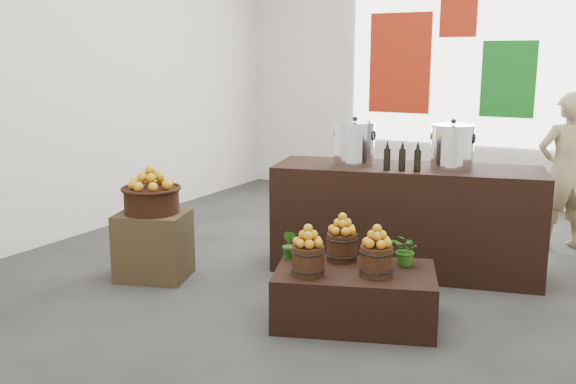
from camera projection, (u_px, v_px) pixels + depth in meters
The scene contains 23 objects.
ground at pixel (332, 265), 6.25m from camera, with size 7.00×7.00×0.00m, color #3B3C39.
back_wall at pixel (443, 56), 8.83m from camera, with size 6.00×0.04×4.00m, color silver.
back_opening at pixel (464, 56), 8.67m from camera, with size 3.20×0.02×2.40m, color white.
deco_red_left at pixel (400, 63), 9.11m from camera, with size 0.90×0.04×1.40m, color #9C200C.
deco_green_right at pixel (508, 79), 8.44m from camera, with size 0.70×0.04×1.00m, color #0F6618.
deco_red_upper at pixel (458, 18), 8.61m from camera, with size 0.50×0.04×0.50m, color #9C200C.
crate at pixel (154, 245), 5.83m from camera, with size 0.61×0.50×0.61m, color #4F3B24.
wicker_basket at pixel (152, 201), 5.75m from camera, with size 0.49×0.49×0.22m, color black.
apples_in_basket at pixel (151, 177), 5.70m from camera, with size 0.38×0.38×0.20m, color #AB2405, non-canonical shape.
display_table at pixel (355, 296), 4.87m from camera, with size 1.19×0.73×0.41m, color black.
apple_bucket_front_left at pixel (308, 261), 4.70m from camera, with size 0.24×0.24×0.22m, color #3D1E10.
apples_in_bucket_front_left at pixel (308, 236), 4.66m from camera, with size 0.18×0.18×0.16m, color #AB2405, non-canonical shape.
apple_bucket_front_right at pixel (376, 261), 4.69m from camera, with size 0.24×0.24×0.22m, color #3D1E10.
apples_in_bucket_front_right at pixel (377, 236), 4.65m from camera, with size 0.18×0.18×0.16m, color #AB2405, non-canonical shape.
apple_bucket_rear at pixel (342, 247), 5.03m from camera, with size 0.24×0.24×0.22m, color #3D1E10.
apples_in_bucket_rear at pixel (342, 223), 5.00m from camera, with size 0.18×0.18×0.16m, color #AB2405, non-canonical shape.
herb_garnish_right at pixel (406, 250), 4.91m from camera, with size 0.22×0.19×0.25m, color #255F14.
herb_garnish_left at pixel (290, 245), 5.06m from camera, with size 0.13×0.11×0.24m, color #255F14.
counter at pixel (406, 219), 6.00m from camera, with size 2.44×0.78×1.00m, color black.
stock_pot_left at pixel (355, 144), 5.99m from camera, with size 0.38×0.38×0.38m, color silver.
stock_pot_center at pixel (452, 148), 5.76m from camera, with size 0.38×0.38×0.38m, color silver.
oil_cruets at pixel (406, 156), 5.64m from camera, with size 0.27×0.07×0.28m, color black, non-canonical shape.
shopper at pixel (564, 171), 6.66m from camera, with size 0.60×0.39×1.64m, color #96815B.
Camera 1 is at (2.52, -5.43, 1.98)m, focal length 40.00 mm.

